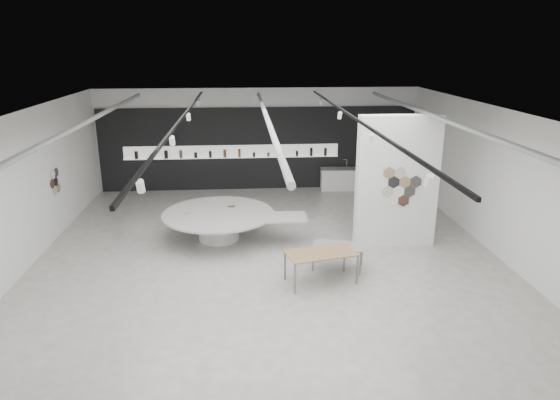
{
  "coord_description": "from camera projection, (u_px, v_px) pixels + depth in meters",
  "views": [
    {
      "loc": [
        -0.61,
        -11.6,
        5.37
      ],
      "look_at": [
        0.37,
        1.2,
        1.31
      ],
      "focal_mm": 32.0,
      "sensor_mm": 36.0,
      "label": 1
    }
  ],
  "objects": [
    {
      "name": "room",
      "position": [
        265.0,
        185.0,
        12.05
      ],
      "size": [
        12.02,
        14.02,
        3.82
      ],
      "color": "#B2B0A8",
      "rests_on": "ground"
    },
    {
      "name": "display_island",
      "position": [
        221.0,
        222.0,
        14.12
      ],
      "size": [
        4.05,
        3.19,
        0.81
      ],
      "rotation": [
        0.0,
        0.0,
        -0.01
      ],
      "color": "white",
      "rests_on": "ground"
    },
    {
      "name": "partition_column",
      "position": [
        397.0,
        182.0,
        13.35
      ],
      "size": [
        2.2,
        0.38,
        3.6
      ],
      "color": "white",
      "rests_on": "ground"
    },
    {
      "name": "sample_table_wood",
      "position": [
        321.0,
        255.0,
        11.52
      ],
      "size": [
        1.74,
        1.14,
        0.75
      ],
      "rotation": [
        0.0,
        0.0,
        0.23
      ],
      "color": "olive",
      "rests_on": "ground"
    },
    {
      "name": "back_wall_display",
      "position": [
        257.0,
        149.0,
        18.81
      ],
      "size": [
        11.8,
        0.27,
        3.1
      ],
      "color": "black",
      "rests_on": "ground"
    },
    {
      "name": "kitchen_counter",
      "position": [
        340.0,
        179.0,
        18.98
      ],
      "size": [
        1.49,
        0.65,
        1.15
      ],
      "rotation": [
        0.0,
        0.0,
        -0.06
      ],
      "color": "white",
      "rests_on": "ground"
    },
    {
      "name": "sample_table_stone",
      "position": [
        338.0,
        247.0,
        12.26
      ],
      "size": [
        1.35,
        0.95,
        0.63
      ],
      "rotation": [
        0.0,
        0.0,
        -0.31
      ],
      "color": "gray",
      "rests_on": "ground"
    }
  ]
}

